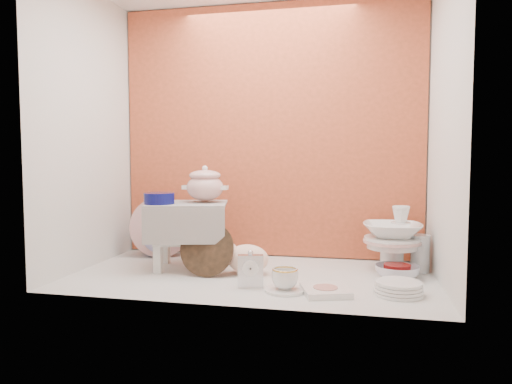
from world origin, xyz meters
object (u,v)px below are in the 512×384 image
at_px(step_stool, 188,235).
at_px(dinner_plate_stack, 399,288).
at_px(crystal_bowl, 397,272).
at_px(floral_platter, 161,227).
at_px(porcelain_tower, 392,238).
at_px(gold_rim_teacup, 285,278).
at_px(blue_white_vase, 159,235).
at_px(soup_tureen, 205,184).
at_px(plush_pig, 248,258).
at_px(mantel_clock, 250,269).

bearing_deg(step_stool, dinner_plate_stack, -28.18).
bearing_deg(crystal_bowl, step_stool, 179.76).
bearing_deg(step_stool, floral_platter, 123.85).
height_order(crystal_bowl, porcelain_tower, porcelain_tower).
xyz_separation_m(floral_platter, gold_rim_teacup, (0.84, -0.58, -0.12)).
relative_size(blue_white_vase, dinner_plate_stack, 1.19).
relative_size(step_stool, blue_white_vase, 1.64).
relative_size(dinner_plate_stack, crystal_bowl, 0.99).
xyz_separation_m(step_stool, floral_platter, (-0.26, 0.24, 0.00)).
xyz_separation_m(step_stool, crystal_bowl, (1.08, -0.00, -0.14)).
distance_m(soup_tureen, plush_pig, 0.47).
bearing_deg(gold_rim_teacup, soup_tureen, 142.09).
distance_m(mantel_clock, porcelain_tower, 0.80).
bearing_deg(dinner_plate_stack, gold_rim_teacup, -173.79).
distance_m(soup_tureen, floral_platter, 0.48).
bearing_deg(soup_tureen, floral_platter, 150.87).
bearing_deg(crystal_bowl, floral_platter, 169.53).
xyz_separation_m(floral_platter, dinner_plate_stack, (1.33, -0.52, -0.15)).
bearing_deg(porcelain_tower, mantel_clock, -145.04).
distance_m(floral_platter, porcelain_tower, 1.33).
bearing_deg(floral_platter, plush_pig, -27.04).
xyz_separation_m(gold_rim_teacup, dinner_plate_stack, (0.49, 0.05, -0.03)).
height_order(plush_pig, gold_rim_teacup, plush_pig).
bearing_deg(soup_tureen, porcelain_tower, 6.20).
bearing_deg(gold_rim_teacup, dinner_plate_stack, 6.21).
bearing_deg(soup_tureen, dinner_plate_stack, -18.70).
relative_size(blue_white_vase, crystal_bowl, 1.17).
distance_m(floral_platter, plush_pig, 0.69).
height_order(mantel_clock, plush_pig, mantel_clock).
bearing_deg(plush_pig, dinner_plate_stack, -10.27).
distance_m(gold_rim_teacup, crystal_bowl, 0.60).
xyz_separation_m(mantel_clock, plush_pig, (-0.07, 0.23, -0.00)).
bearing_deg(crystal_bowl, porcelain_tower, 94.83).
height_order(plush_pig, crystal_bowl, plush_pig).
height_order(floral_platter, porcelain_tower, floral_platter).
height_order(mantel_clock, gold_rim_teacup, mantel_clock).
relative_size(soup_tureen, blue_white_vase, 0.96).
height_order(soup_tureen, mantel_clock, soup_tureen).
bearing_deg(plush_pig, gold_rim_teacup, -42.68).
bearing_deg(plush_pig, crystal_bowl, 11.10).
xyz_separation_m(floral_platter, plush_pig, (0.61, -0.31, -0.10)).
distance_m(blue_white_vase, porcelain_tower, 1.37).
bearing_deg(porcelain_tower, step_stool, -171.52).
relative_size(floral_platter, crystal_bowl, 1.71).
xyz_separation_m(gold_rim_teacup, crystal_bowl, (0.50, 0.33, -0.03)).
relative_size(mantel_clock, dinner_plate_stack, 0.81).
height_order(step_stool, dinner_plate_stack, step_stool).
xyz_separation_m(blue_white_vase, gold_rim_teacup, (0.87, -0.62, -0.07)).
bearing_deg(soup_tureen, gold_rim_teacup, -37.91).
distance_m(plush_pig, dinner_plate_stack, 0.75).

